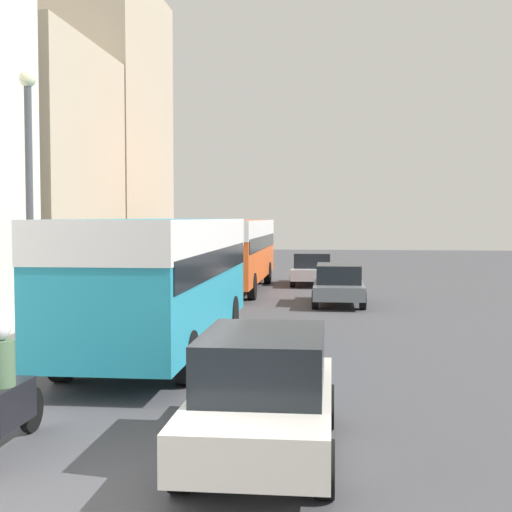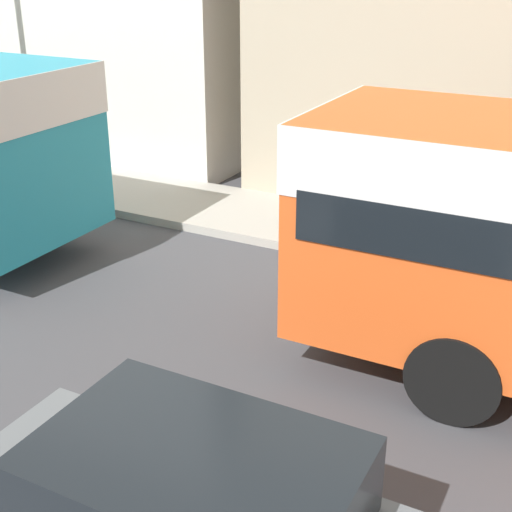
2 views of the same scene
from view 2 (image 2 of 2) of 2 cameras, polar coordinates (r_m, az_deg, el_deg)
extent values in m
cylinder|color=black|center=(12.91, -17.59, 3.97)|extent=(0.28, 1.00, 1.00)
cylinder|color=black|center=(9.71, 18.61, -2.63)|extent=(0.28, 1.00, 1.00)
cylinder|color=black|center=(7.72, 15.54, -9.34)|extent=(0.28, 1.00, 1.00)
cube|color=black|center=(5.26, -4.84, -17.95)|extent=(1.50, 2.25, 0.64)
cylinder|color=black|center=(6.83, -10.36, -15.49)|extent=(0.22, 0.64, 0.64)
cylinder|color=#232838|center=(12.58, 4.22, 4.63)|extent=(0.27, 0.27, 0.75)
cylinder|color=#4C6B4C|center=(12.37, 4.31, 7.63)|extent=(0.34, 0.34, 0.62)
sphere|color=tan|center=(12.27, 4.37, 9.48)|extent=(0.20, 0.20, 0.20)
camera|label=1|loc=(27.45, -56.26, 10.21)|focal=50.00mm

